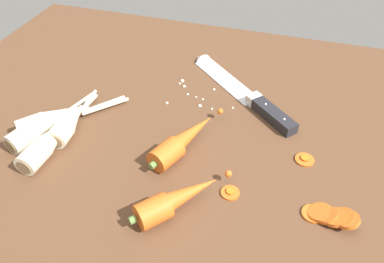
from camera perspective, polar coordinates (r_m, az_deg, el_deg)
ground_plane at (r=76.34cm, az=0.44°, el=-1.03°), size 120.00×90.00×4.00cm
chefs_knife at (r=86.08cm, az=6.71°, el=6.47°), size 28.16×25.60×4.18cm
whole_carrot at (r=69.81cm, az=-1.29°, el=-1.36°), size 9.99×19.03×4.20cm
whole_carrot_second at (r=60.63cm, az=-2.48°, el=-9.99°), size 13.22×14.67×4.20cm
parsnip_front at (r=77.62cm, az=-17.71°, el=1.34°), size 4.67×17.76×4.00cm
parsnip_mid_left at (r=79.49cm, az=-19.59°, el=1.89°), size 15.64×18.38×4.00cm
parsnip_mid_right at (r=78.49cm, az=-21.62°, el=0.71°), size 7.85×20.33×4.00cm
parsnip_back at (r=74.83cm, az=-20.18°, el=-1.09°), size 4.63×23.59×4.00cm
parsnip_outer at (r=79.21cm, az=-19.44°, el=1.78°), size 16.65×18.06×4.00cm
carrot_slice_stack at (r=63.71cm, az=19.81°, el=-11.65°), size 8.43×4.62×3.01cm
carrot_slice_stray_near at (r=71.76cm, az=16.34°, el=-3.92°), size 3.41×3.41×0.70cm
carrot_slice_stray_mid at (r=64.06cm, az=5.67°, el=-8.91°), size 3.11×3.11×0.70cm
mince_crumbs at (r=84.60cm, az=1.70°, el=5.84°), size 18.82×9.71×0.89cm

